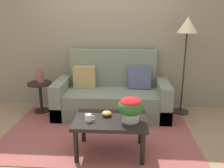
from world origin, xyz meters
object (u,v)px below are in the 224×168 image
object	(u,v)px
potted_plant	(131,107)
table_vase	(40,76)
side_table	(40,92)
floor_lamp	(187,34)
coffee_table	(110,124)
couch	(112,96)
snack_bowl	(107,113)
coffee_mug	(89,118)

from	to	relation	value
potted_plant	table_vase	bearing A→B (deg)	139.96
side_table	floor_lamp	xyz separation A→B (m)	(2.51, 0.12, 1.01)
coffee_table	potted_plant	bearing A→B (deg)	-11.87
table_vase	couch	bearing A→B (deg)	-0.15
couch	table_vase	size ratio (longest dim) A/B	7.01
coffee_table	snack_bowl	bearing A→B (deg)	122.36
coffee_table	coffee_mug	xyz separation A→B (m)	(-0.26, -0.09, 0.11)
side_table	table_vase	size ratio (longest dim) A/B	1.98
couch	side_table	size ratio (longest dim) A/B	3.54
couch	floor_lamp	bearing A→B (deg)	4.89
coffee_table	table_vase	distance (m)	1.86
snack_bowl	potted_plant	bearing A→B (deg)	-24.45
couch	side_table	world-z (taller)	couch
side_table	snack_bowl	xyz separation A→B (m)	(1.29, -1.17, 0.12)
coffee_table	coffee_mug	bearing A→B (deg)	-161.26
side_table	coffee_mug	xyz separation A→B (m)	(1.09, -1.34, 0.13)
floor_lamp	table_vase	distance (m)	2.61
side_table	floor_lamp	size ratio (longest dim) A/B	0.33
potted_plant	table_vase	size ratio (longest dim) A/B	1.12
potted_plant	table_vase	distance (m)	2.05
floor_lamp	coffee_mug	bearing A→B (deg)	-134.39
floor_lamp	potted_plant	xyz separation A→B (m)	(-0.93, -1.42, -0.75)
table_vase	coffee_mug	bearing A→B (deg)	-51.66
couch	potted_plant	xyz separation A→B (m)	(0.31, -1.32, 0.32)
couch	snack_bowl	world-z (taller)	couch
potted_plant	floor_lamp	bearing A→B (deg)	56.88
coffee_mug	table_vase	world-z (taller)	table_vase
floor_lamp	coffee_mug	distance (m)	2.22
floor_lamp	table_vase	bearing A→B (deg)	-177.66
side_table	potted_plant	bearing A→B (deg)	-39.43
table_vase	potted_plant	bearing A→B (deg)	-40.04
couch	potted_plant	distance (m)	1.39
floor_lamp	snack_bowl	distance (m)	1.99
side_table	coffee_table	bearing A→B (deg)	-43.04
coffee_table	coffee_mug	world-z (taller)	coffee_mug
coffee_table	coffee_mug	size ratio (longest dim) A/B	7.39
coffee_table	snack_bowl	size ratio (longest dim) A/B	7.21
floor_lamp	table_vase	size ratio (longest dim) A/B	6.02
couch	potted_plant	world-z (taller)	couch
couch	coffee_table	bearing A→B (deg)	-87.19
floor_lamp	coffee_table	bearing A→B (deg)	-130.53
coffee_table	snack_bowl	distance (m)	0.14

